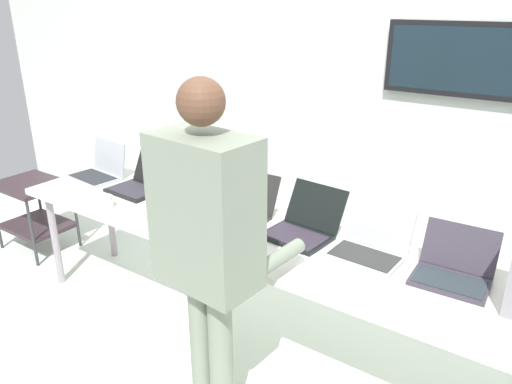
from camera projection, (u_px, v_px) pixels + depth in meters
The scene contains 14 objects.
ground at pixel (256, 346), 3.02m from camera, with size 8.00×8.00×0.04m, color silver.
back_wall at pixel (352, 91), 3.36m from camera, with size 8.00×0.11×2.76m.
workbench at pixel (256, 240), 2.76m from camera, with size 3.40×0.70×0.76m.
laptop_station_0 at pixel (100, 170), 3.57m from camera, with size 0.39×0.32×0.25m.
laptop_station_1 at pixel (142, 181), 3.35m from camera, with size 0.37×0.40×0.25m.
laptop_station_2 at pixel (185, 194), 3.14m from camera, with size 0.32×0.29×0.23m.
laptop_station_3 at pixel (240, 207), 2.94m from camera, with size 0.38×0.35×0.24m.
laptop_station_4 at pixel (304, 225), 2.70m from camera, with size 0.37×0.41×0.25m.
laptop_station_5 at pixel (371, 244), 2.49m from camera, with size 0.36×0.32×0.24m.
laptop_station_6 at pixel (454, 268), 2.28m from camera, with size 0.35×0.33×0.23m.
person at pixel (208, 238), 2.06m from camera, with size 0.47×0.61×1.71m.
coffee_mug at pixel (106, 202), 3.05m from camera, with size 0.09×0.09×0.08m.
paper_sheet at pixel (316, 270), 2.36m from camera, with size 0.27×0.34×0.00m.
storage_cart at pixel (34, 205), 4.05m from camera, with size 0.56×0.44×0.58m.
Camera 1 is at (1.40, -2.02, 1.98)m, focal length 34.43 mm.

